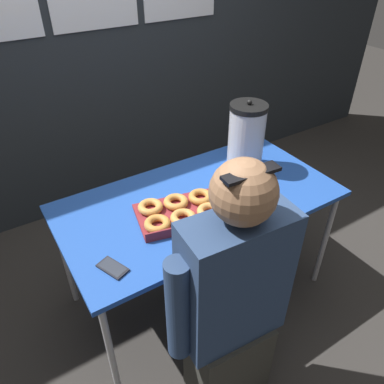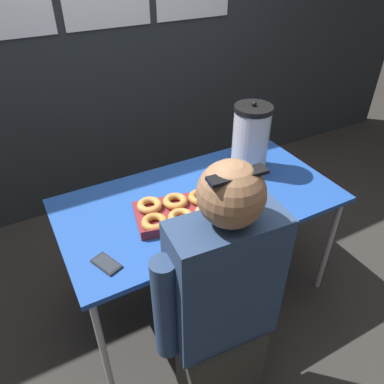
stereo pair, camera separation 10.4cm
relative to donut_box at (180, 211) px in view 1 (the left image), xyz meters
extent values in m
plane|color=#2D2B28|center=(0.16, 0.07, -0.76)|extent=(12.00, 12.00, 0.00)
cube|color=#23282D|center=(0.16, 1.37, 0.66)|extent=(6.00, 0.10, 2.84)
cube|color=#1E479E|center=(0.16, 0.07, -0.04)|extent=(1.48, 0.78, 0.03)
cylinder|color=#ADADB2|center=(-0.53, -0.28, -0.40)|extent=(0.03, 0.03, 0.70)
cylinder|color=#ADADB2|center=(0.85, -0.28, -0.40)|extent=(0.03, 0.03, 0.70)
cylinder|color=#ADADB2|center=(-0.53, 0.41, -0.40)|extent=(0.03, 0.03, 0.70)
cylinder|color=#ADADB2|center=(0.85, 0.41, -0.40)|extent=(0.03, 0.03, 0.70)
cube|color=maroon|center=(0.00, 0.00, -0.02)|extent=(0.47, 0.37, 0.02)
cube|color=maroon|center=(-0.03, -0.13, 0.01)|extent=(0.41, 0.10, 0.04)
torus|color=#C17E37|center=(-0.14, -0.04, 0.01)|extent=(0.18, 0.18, 0.04)
torus|color=#CD8B43|center=(-0.02, -0.06, 0.01)|extent=(0.17, 0.17, 0.04)
torus|color=#D18F47|center=(0.12, -0.09, 0.01)|extent=(0.13, 0.13, 0.04)
torus|color=#CC8A42|center=(-0.11, 0.10, 0.01)|extent=(0.18, 0.18, 0.04)
torus|color=#C7853E|center=(0.02, 0.07, 0.01)|extent=(0.18, 0.18, 0.04)
torus|color=#C07E36|center=(0.15, 0.04, 0.01)|extent=(0.14, 0.14, 0.04)
cylinder|color=silver|center=(0.56, 0.19, 0.16)|extent=(0.21, 0.21, 0.37)
cylinder|color=black|center=(0.56, 0.19, 0.35)|extent=(0.21, 0.21, 0.03)
sphere|color=black|center=(0.56, 0.19, 0.38)|extent=(0.03, 0.03, 0.03)
cylinder|color=black|center=(0.56, 0.09, 0.04)|extent=(0.02, 0.05, 0.02)
cube|color=black|center=(-0.42, -0.16, -0.02)|extent=(0.12, 0.15, 0.01)
cube|color=#2D333D|center=(-0.42, -0.16, -0.01)|extent=(0.10, 0.13, 0.00)
cube|color=#33332D|center=(-0.07, -0.53, -0.51)|extent=(0.36, 0.26, 0.49)
cube|color=navy|center=(-0.07, -0.53, 0.05)|extent=(0.44, 0.22, 0.61)
sphere|color=#8E6647|center=(-0.07, -0.53, 0.47)|extent=(0.23, 0.23, 0.23)
cube|color=black|center=(-0.07, -0.56, 0.56)|extent=(0.20, 0.06, 0.01)
cylinder|color=navy|center=(0.18, -0.55, 0.02)|extent=(0.09, 0.09, 0.49)
cylinder|color=navy|center=(-0.31, -0.51, 0.02)|extent=(0.09, 0.09, 0.49)
camera|label=1|loc=(-0.72, -1.26, 1.17)|focal=35.00mm
camera|label=2|loc=(-0.63, -1.31, 1.17)|focal=35.00mm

